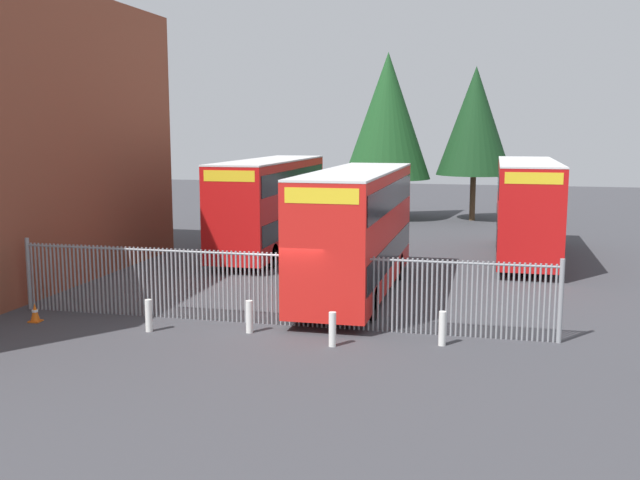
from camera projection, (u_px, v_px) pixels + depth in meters
name	position (u px, v px, depth m)	size (l,w,h in m)	color
ground_plane	(343.00, 274.00, 29.60)	(100.00, 100.00, 0.00)	#3D3D42
palisade_fence	(272.00, 286.00, 21.85)	(16.66, 0.14, 2.35)	gray
double_decker_bus_near_gate	(357.00, 227.00, 25.66)	(2.54, 10.81, 4.42)	red
double_decker_bus_behind_fence_left	(526.00, 206.00, 32.80)	(2.54, 10.81, 4.42)	red
double_decker_bus_behind_fence_right	(270.00, 203.00, 34.11)	(2.54, 10.81, 4.42)	red
bollard_near_left	(149.00, 316.00, 21.19)	(0.20, 0.20, 0.95)	silver
bollard_center_front	(249.00, 317.00, 21.06)	(0.20, 0.20, 0.95)	silver
bollard_near_right	(332.00, 329.00, 19.74)	(0.20, 0.20, 0.95)	silver
bollard_far_right	(442.00, 328.00, 19.82)	(0.20, 0.20, 0.95)	silver
traffic_cone_by_gate	(35.00, 313.00, 22.28)	(0.34, 0.34, 0.59)	orange
tree_tall_back	(475.00, 121.00, 46.07)	(4.75, 4.75, 9.72)	#4C3823
tree_short_side	(388.00, 116.00, 46.71)	(5.60, 5.60, 10.64)	#4C3823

